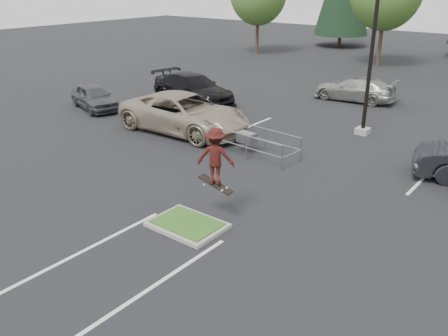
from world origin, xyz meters
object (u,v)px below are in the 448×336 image
Objects in this scene: skateboarder at (215,156)px; car_l_black at (192,89)px; car_l_tan at (184,113)px; car_l_grey at (94,97)px; car_far_silver at (355,89)px; cart_corral at (249,138)px; light_pole at (373,37)px.

skateboarder is 14.75m from car_l_black.
car_l_tan reaches higher than car_l_grey.
car_l_grey is 15.50m from car_far_silver.
cart_corral is at bearing -99.12° from car_l_tan.
cart_corral is 0.57× the size of car_l_tan.
cart_corral is at bearing -91.18° from skateboarder.
cart_corral is 0.78× the size of car_far_silver.
cart_corral is 11.19m from car_l_grey.
car_l_black is at bearing 35.86° from car_l_tan.
light_pole is at bearing -53.42° from car_l_grey.
car_l_black is (-3.50, 4.50, -0.07)m from car_l_tan.
car_l_black is (-7.67, 5.02, 0.20)m from cart_corral.
light_pole reaches higher than car_l_tan.
car_l_grey is at bearing -50.24° from skateboarder.
car_l_black is at bearing -72.30° from skateboarder.
skateboarder is 9.14m from car_l_tan.
cart_corral is 11.52m from car_far_silver.
car_l_tan is at bearing -131.88° from car_l_black.
car_l_tan is (-6.79, 6.00, -1.13)m from skateboarder.
cart_corral is 0.93× the size of car_l_grey.
light_pole is 2.49× the size of car_l_grey.
skateboarder reaches higher than car_l_tan.
car_far_silver reaches higher than car_l_grey.
car_far_silver is at bearing 117.22° from light_pole.
car_l_tan is 1.64× the size of car_l_grey.
car_l_tan is at bearing 177.69° from cart_corral.
light_pole is at bearing -56.48° from car_l_tan.
cart_corral is (-2.83, -5.52, -3.90)m from light_pole.
car_l_tan is at bearing -68.18° from skateboarder.
skateboarder is 17.30m from car_far_silver.
skateboarder is at bearing -96.58° from car_l_grey.
light_pole is 2.67× the size of cart_corral.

